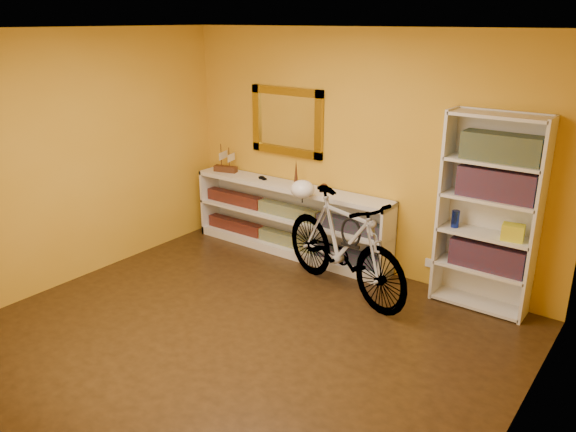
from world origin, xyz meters
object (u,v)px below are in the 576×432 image
Objects in this scene: bicycle at (343,244)px; helmet at (302,189)px; bookcase at (488,214)px; console_unit at (290,219)px.

helmet is (-0.66, 0.22, 0.41)m from bicycle.
helmet is (-1.89, -0.32, -0.01)m from bookcase.
bicycle is 6.90× the size of helmet.
bookcase is 1.91m from helmet.
console_unit is at bearing 142.41° from helmet.
console_unit is 9.87× the size of helmet.
bookcase is at bearing -47.80° from bicycle.
console_unit is 0.71m from helmet.
bicycle is at bearing -18.33° from helmet.
console_unit is 1.43× the size of bicycle.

